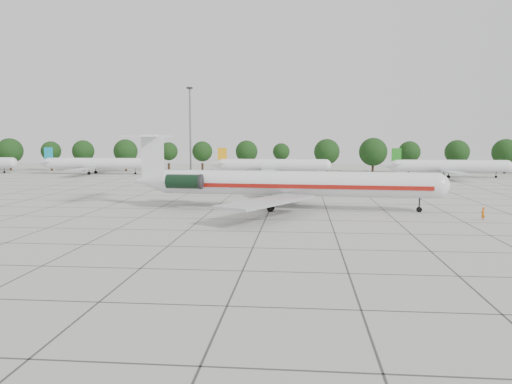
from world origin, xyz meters
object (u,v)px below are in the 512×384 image
main_airliner (278,183)px  bg_airliner_c (272,165)px  bg_airliner_b (95,164)px  bg_airliner_d (450,166)px  ground_crew (483,214)px  floodlight_mast (190,124)px

main_airliner → bg_airliner_c: bearing=98.4°
main_airliner → bg_airliner_c: 60.02m
main_airliner → bg_airliner_b: size_ratio=1.59×
bg_airliner_d → ground_crew: bearing=-102.7°
bg_airliner_d → bg_airliner_b: bearing=178.0°
ground_crew → floodlight_mast: (-56.69, 90.02, 13.47)m
bg_airliner_b → bg_airliner_d: same height
floodlight_mast → bg_airliner_b: bearing=-138.3°
ground_crew → bg_airliner_b: size_ratio=0.06×
bg_airliner_c → bg_airliner_d: same height
bg_airliner_b → bg_airliner_c: (49.24, -2.75, 0.00)m
ground_crew → bg_airliner_b: bg_airliner_b is taller
bg_airliner_b → floodlight_mast: bearing=41.7°
bg_airliner_b → floodlight_mast: floodlight_mast is taller
main_airliner → bg_airliner_d: 71.89m
ground_crew → bg_airliner_b: bearing=-73.1°
ground_crew → bg_airliner_d: (15.00, 66.80, 2.10)m
bg_airliner_d → floodlight_mast: 76.22m
bg_airliner_b → bg_airliner_c: 49.32m
main_airliner → bg_airliner_b: 82.38m
ground_crew → bg_airliner_d: size_ratio=0.06×
main_airliner → floodlight_mast: floodlight_mast is taller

